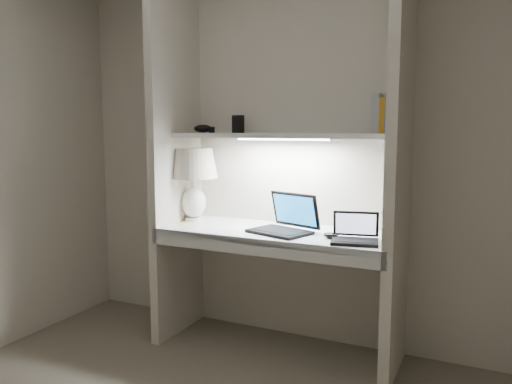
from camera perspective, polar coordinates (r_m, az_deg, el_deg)
The scene contains 17 objects.
back_wall at distance 3.28m, azimuth 4.20°, elevation 4.74°, with size 3.20×0.01×2.50m, color beige.
alcove_panel_left at distance 3.38m, azimuth -9.18°, elevation 4.73°, with size 0.06×0.55×2.50m, color beige.
alcove_panel_right at distance 2.82m, azimuth 16.10°, elevation 4.10°, with size 0.06×0.55×2.50m, color beige.
desk at distance 3.09m, azimuth 2.27°, elevation -4.74°, with size 1.40×0.55×0.04m, color white.
desk_apron at distance 2.87m, azimuth 0.21°, elevation -6.30°, with size 1.46×0.03×0.10m, color silver.
shelf at distance 3.11m, azimuth 3.01°, elevation 6.46°, with size 1.40×0.36×0.03m, color silver.
strip_light at distance 3.11m, azimuth 3.01°, elevation 6.05°, with size 0.60×0.04×0.01m, color white.
table_lamp at distance 3.40m, azimuth -7.19°, elevation 2.30°, with size 0.34×0.34×0.49m.
laptop_main at distance 3.03m, azimuth 3.37°, elevation -3.59°, with size 0.42×0.39×0.23m.
laptop_netbook at distance 2.81m, azimuth 11.26°, elevation -4.85°, with size 0.29×0.27×0.16m.
speaker at distance 3.29m, azimuth 3.41°, elevation -2.29°, with size 0.11×0.08×0.16m, color silver.
mouse at distance 2.88m, azimuth 8.54°, elevation -4.94°, with size 0.09×0.06×0.03m, color black.
cable_coil at distance 3.07m, azimuth 2.65°, elevation -4.32°, with size 0.11×0.11×0.01m, color black.
sticky_note at distance 3.34m, azimuth -8.24°, elevation -3.54°, with size 0.08×0.08×0.00m, color gold.
book_row at distance 3.04m, azimuth 15.33°, elevation 8.54°, with size 0.22×0.15×0.23m.
shelf_box at distance 3.32m, azimuth -2.06°, elevation 7.76°, with size 0.07×0.05×0.12m, color black.
shelf_gadget at distance 3.41m, azimuth -6.09°, elevation 7.22°, with size 0.13×0.09×0.05m, color black.
Camera 1 is at (1.19, -1.56, 1.38)m, focal length 35.00 mm.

